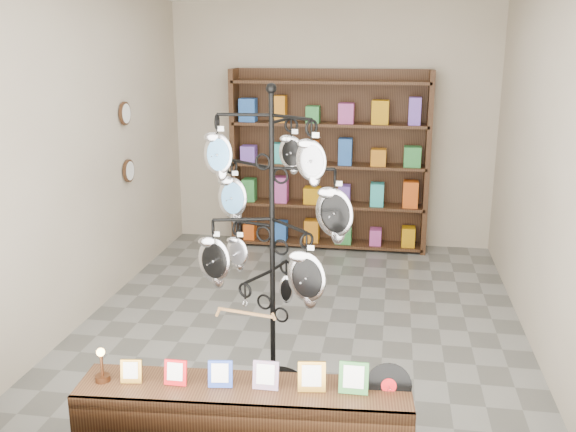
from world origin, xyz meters
name	(u,v)px	position (x,y,z in m)	size (l,w,h in m)	color
ground	(302,320)	(0.00, 0.00, 0.00)	(5.00, 5.00, 0.00)	slate
room_envelope	(304,121)	(0.00, 0.00, 1.85)	(5.00, 5.00, 5.00)	#BCAF97
display_tree	(272,220)	(-0.06, -1.19, 1.30)	(1.19, 1.16, 2.25)	black
front_shelf	(244,423)	(-0.06, -2.10, 0.25)	(2.05, 0.56, 0.72)	black
back_shelving	(329,166)	(0.00, 2.30, 1.03)	(2.42, 0.36, 2.20)	black
wall_clocks	(127,142)	(-1.97, 0.80, 1.50)	(0.03, 0.24, 0.84)	black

